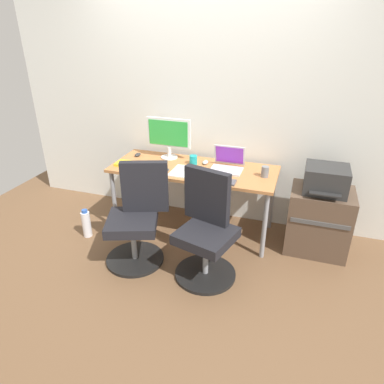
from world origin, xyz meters
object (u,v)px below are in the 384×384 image
object	(u,v)px
desktop_monitor	(169,135)
open_laptop	(228,164)
side_cabinet	(318,221)
coffee_mug	(193,160)
printer	(326,179)
water_bottle_on_floor	(86,224)
office_chair_left	(137,219)
office_chair_right	(206,231)

from	to	relation	value
desktop_monitor	open_laptop	xyz separation A→B (m)	(0.67, -0.12, -0.20)
side_cabinet	coffee_mug	distance (m)	1.37
printer	coffee_mug	bearing A→B (deg)	176.82
water_bottle_on_floor	coffee_mug	size ratio (longest dim) A/B	3.37
office_chair_left	printer	distance (m)	1.75
office_chair_left	coffee_mug	size ratio (longest dim) A/B	10.22
printer	water_bottle_on_floor	bearing A→B (deg)	-167.13
side_cabinet	desktop_monitor	bearing A→B (deg)	174.05
office_chair_right	side_cabinet	bearing A→B (deg)	36.28
printer	desktop_monitor	size ratio (longest dim) A/B	0.83
water_bottle_on_floor	coffee_mug	world-z (taller)	coffee_mug
office_chair_right	coffee_mug	bearing A→B (deg)	115.81
desktop_monitor	open_laptop	size ratio (longest dim) A/B	1.55
open_laptop	office_chair_left	bearing A→B (deg)	-131.86
desktop_monitor	open_laptop	world-z (taller)	desktop_monitor
office_chair_right	coffee_mug	xyz separation A→B (m)	(-0.36, 0.75, 0.34)
office_chair_left	desktop_monitor	bearing A→B (deg)	90.90
open_laptop	water_bottle_on_floor	bearing A→B (deg)	-157.04
office_chair_left	water_bottle_on_floor	xyz separation A→B (m)	(-0.69, 0.16, -0.28)
side_cabinet	coffee_mug	world-z (taller)	coffee_mug
office_chair_left	open_laptop	world-z (taller)	office_chair_left
side_cabinet	printer	size ratio (longest dim) A/B	1.58
water_bottle_on_floor	printer	bearing A→B (deg)	12.87
office_chair_left	water_bottle_on_floor	distance (m)	0.76
side_cabinet	coffee_mug	xyz separation A→B (m)	(-1.29, 0.07, 0.44)
coffee_mug	printer	bearing A→B (deg)	-3.18
desktop_monitor	office_chair_right	bearing A→B (deg)	-51.75
office_chair_left	water_bottle_on_floor	size ratio (longest dim) A/B	3.03
side_cabinet	open_laptop	bearing A→B (deg)	176.95
side_cabinet	open_laptop	distance (m)	1.03
side_cabinet	desktop_monitor	world-z (taller)	desktop_monitor
water_bottle_on_floor	coffee_mug	bearing A→B (deg)	31.11
water_bottle_on_floor	side_cabinet	bearing A→B (deg)	12.89
office_chair_right	coffee_mug	distance (m)	0.90
printer	water_bottle_on_floor	distance (m)	2.40
water_bottle_on_floor	desktop_monitor	world-z (taller)	desktop_monitor
side_cabinet	open_laptop	world-z (taller)	open_laptop
office_chair_right	side_cabinet	xyz separation A→B (m)	(0.93, 0.68, -0.11)
side_cabinet	printer	distance (m)	0.44
office_chair_right	office_chair_left	bearing A→B (deg)	-179.88
desktop_monitor	coffee_mug	distance (m)	0.38
office_chair_left	side_cabinet	world-z (taller)	office_chair_left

